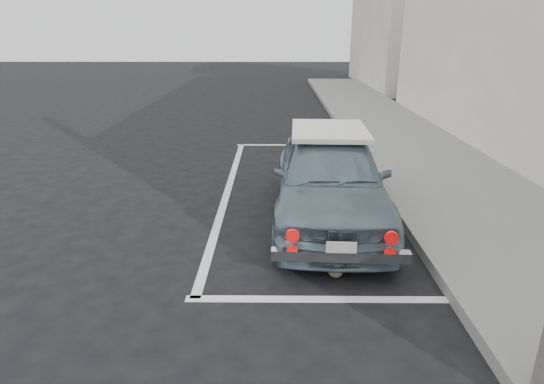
# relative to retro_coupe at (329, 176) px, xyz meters

# --- Properties ---
(ground) EXTENTS (80.00, 80.00, 0.00)m
(ground) POSITION_rel_retro_coupe_xyz_m (-0.76, -1.73, -0.69)
(ground) COLOR black
(ground) RESTS_ON ground
(sidewalk) EXTENTS (2.80, 40.00, 0.15)m
(sidewalk) POSITION_rel_retro_coupe_xyz_m (2.44, 0.27, -0.61)
(sidewalk) COLOR slate
(sidewalk) RESTS_ON ground
(building_far) EXTENTS (3.50, 10.00, 8.00)m
(building_far) POSITION_rel_retro_coupe_xyz_m (5.59, 18.27, 3.31)
(building_far) COLOR beige
(building_far) RESTS_ON ground
(pline_rear) EXTENTS (3.00, 0.12, 0.01)m
(pline_rear) POSITION_rel_retro_coupe_xyz_m (-0.26, -2.23, -0.68)
(pline_rear) COLOR silver
(pline_rear) RESTS_ON ground
(pline_front) EXTENTS (3.00, 0.12, 0.01)m
(pline_front) POSITION_rel_retro_coupe_xyz_m (-0.26, 4.77, -0.68)
(pline_front) COLOR silver
(pline_front) RESTS_ON ground
(pline_side) EXTENTS (0.12, 7.00, 0.01)m
(pline_side) POSITION_rel_retro_coupe_xyz_m (-1.66, 1.27, -0.68)
(pline_side) COLOR silver
(pline_side) RESTS_ON ground
(retro_coupe) EXTENTS (1.77, 4.07, 1.36)m
(retro_coupe) POSITION_rel_retro_coupe_xyz_m (0.00, 0.00, 0.00)
(retro_coupe) COLOR slate
(retro_coupe) RESTS_ON ground
(cat) EXTENTS (0.21, 0.45, 0.24)m
(cat) POSITION_rel_retro_coupe_xyz_m (-0.10, -1.73, -0.58)
(cat) COLOR #6C6152
(cat) RESTS_ON ground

